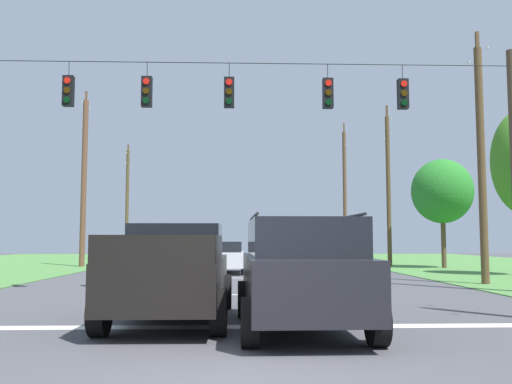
% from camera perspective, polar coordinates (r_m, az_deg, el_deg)
% --- Properties ---
extents(ground_plane, '(120.00, 120.00, 0.00)m').
position_cam_1_polar(ground_plane, '(6.74, -2.29, -18.90)').
color(ground_plane, '#47474C').
extents(stop_bar_stripe, '(14.74, 0.45, 0.01)m').
position_cam_1_polar(stop_bar_stripe, '(10.60, -2.14, -13.73)').
color(stop_bar_stripe, white).
rests_on(stop_bar_stripe, ground).
extents(lane_dash_0, '(2.50, 0.15, 0.01)m').
position_cam_1_polar(lane_dash_0, '(16.55, -2.06, -10.54)').
color(lane_dash_0, white).
rests_on(lane_dash_0, ground).
extents(lane_dash_1, '(2.50, 0.15, 0.01)m').
position_cam_1_polar(lane_dash_1, '(23.53, -2.02, -8.87)').
color(lane_dash_1, white).
rests_on(lane_dash_1, ground).
extents(lane_dash_2, '(2.50, 0.15, 0.01)m').
position_cam_1_polar(lane_dash_2, '(32.24, -1.99, -7.80)').
color(lane_dash_2, white).
rests_on(lane_dash_2, ground).
extents(overhead_signal_span, '(17.56, 0.31, 7.65)m').
position_cam_1_polar(overhead_signal_span, '(17.09, -1.71, 4.29)').
color(overhead_signal_span, '#4F3C2D').
rests_on(overhead_signal_span, ground).
extents(pickup_truck, '(2.33, 5.42, 1.95)m').
position_cam_1_polar(pickup_truck, '(11.49, -8.48, -8.16)').
color(pickup_truck, black).
rests_on(pickup_truck, ground).
extents(suv_black, '(2.26, 4.83, 2.05)m').
position_cam_1_polar(suv_black, '(10.13, 4.59, -8.11)').
color(suv_black, black).
rests_on(suv_black, ground).
extents(distant_car_crossing_white, '(2.03, 4.31, 1.52)m').
position_cam_1_polar(distant_car_crossing_white, '(26.95, -3.25, -6.69)').
color(distant_car_crossing_white, silver).
rests_on(distant_car_crossing_white, ground).
extents(utility_pole_mid_right, '(0.29, 1.70, 9.39)m').
position_cam_1_polar(utility_pole_mid_right, '(21.90, 22.25, 3.12)').
color(utility_pole_mid_right, brown).
rests_on(utility_pole_mid_right, ground).
extents(utility_pole_far_right, '(0.26, 1.85, 9.84)m').
position_cam_1_polar(utility_pole_far_right, '(34.43, 13.52, 0.70)').
color(utility_pole_far_right, brown).
rests_on(utility_pole_far_right, ground).
extents(utility_pole_near_left, '(0.32, 2.00, 11.59)m').
position_cam_1_polar(utility_pole_near_left, '(47.45, 9.16, 0.02)').
color(utility_pole_near_left, brown).
rests_on(utility_pole_near_left, ground).
extents(utility_pole_distant_right, '(0.33, 1.64, 10.61)m').
position_cam_1_polar(utility_pole_distant_right, '(34.64, -17.36, 1.13)').
color(utility_pole_distant_right, brown).
rests_on(utility_pole_distant_right, ground).
extents(utility_pole_distant_left, '(0.27, 1.56, 9.52)m').
position_cam_1_polar(utility_pole_distant_left, '(46.80, -13.17, -0.91)').
color(utility_pole_distant_left, brown).
rests_on(utility_pole_distant_left, ground).
extents(tree_roadside_left, '(3.44, 3.44, 6.19)m').
position_cam_1_polar(tree_roadside_left, '(33.06, 18.68, 0.06)').
color(tree_roadside_left, brown).
rests_on(tree_roadside_left, ground).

